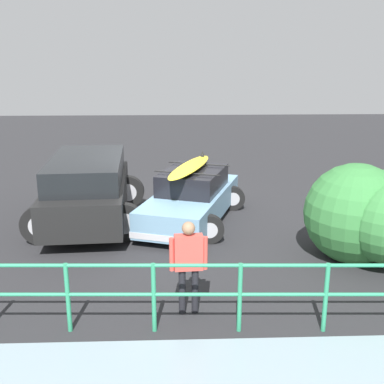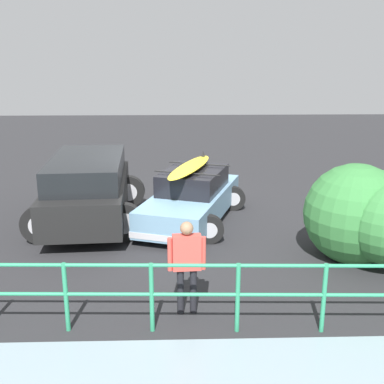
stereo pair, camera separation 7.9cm
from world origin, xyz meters
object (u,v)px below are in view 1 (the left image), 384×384
sedan_car (191,197)px  bush_near_left (373,215)px  person_bystander (189,259)px  suv_car (88,189)px

sedan_car → bush_near_left: bush_near_left is taller
person_bystander → bush_near_left: size_ratio=0.59×
suv_car → bush_near_left: bearing=158.2°
suv_car → bush_near_left: bush_near_left is taller
suv_car → person_bystander: suv_car is taller
person_bystander → bush_near_left: bush_near_left is taller
sedan_car → suv_car: size_ratio=0.97×
sedan_car → person_bystander: sedan_car is taller
person_bystander → sedan_car: bearing=-92.7°
sedan_car → person_bystander: (0.21, 4.47, 0.31)m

